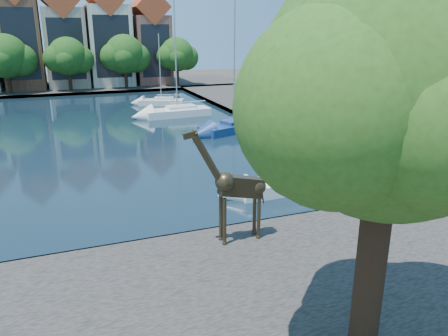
# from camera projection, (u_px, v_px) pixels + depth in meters

# --- Properties ---
(ground) EXTENTS (160.00, 160.00, 0.00)m
(ground) POSITION_uv_depth(u_px,v_px,m) (73.00, 261.00, 18.08)
(ground) COLOR #38332B
(ground) RESTS_ON ground
(water_basin) EXTENTS (38.00, 50.00, 0.08)m
(water_basin) POSITION_uv_depth(u_px,v_px,m) (61.00, 134.00, 39.43)
(water_basin) COLOR black
(water_basin) RESTS_ON ground
(far_quay) EXTENTS (60.00, 16.00, 0.50)m
(far_quay) POSITION_uv_depth(u_px,v_px,m) (56.00, 88.00, 67.85)
(far_quay) COLOR #443F3B
(far_quay) RESTS_ON ground
(right_quay) EXTENTS (14.00, 52.00, 0.50)m
(right_quay) POSITION_uv_depth(u_px,v_px,m) (302.00, 113.00, 47.79)
(right_quay) COLOR #443F3B
(right_quay) RESTS_ON ground
(plane_tree) EXTENTS (8.32, 6.40, 10.62)m
(plane_tree) POSITION_uv_depth(u_px,v_px,m) (395.00, 97.00, 10.27)
(plane_tree) COLOR #332114
(plane_tree) RESTS_ON near_quay
(townhouse_center) EXTENTS (5.44, 9.18, 16.93)m
(townhouse_center) POSITION_uv_depth(u_px,v_px,m) (21.00, 34.00, 64.00)
(townhouse_center) COLOR brown
(townhouse_center) RESTS_ON far_quay
(townhouse_east_inner) EXTENTS (5.94, 9.18, 15.79)m
(townhouse_east_inner) POSITION_uv_depth(u_px,v_px,m) (65.00, 38.00, 66.22)
(townhouse_east_inner) COLOR tan
(townhouse_east_inner) RESTS_ON far_quay
(townhouse_east_mid) EXTENTS (6.43, 9.18, 16.65)m
(townhouse_east_mid) POSITION_uv_depth(u_px,v_px,m) (108.00, 35.00, 68.29)
(townhouse_east_mid) COLOR beige
(townhouse_east_mid) RESTS_ON far_quay
(townhouse_east_end) EXTENTS (5.44, 9.18, 14.43)m
(townhouse_east_end) POSITION_uv_depth(u_px,v_px,m) (150.00, 41.00, 70.79)
(townhouse_east_end) COLOR brown
(townhouse_east_end) RESTS_ON far_quay
(far_tree_mid_west) EXTENTS (7.80, 6.00, 8.00)m
(far_tree_mid_west) POSITION_uv_depth(u_px,v_px,m) (7.00, 58.00, 59.42)
(far_tree_mid_west) COLOR #332114
(far_tree_mid_west) RESTS_ON far_quay
(far_tree_mid_east) EXTENTS (7.02, 5.40, 7.52)m
(far_tree_mid_east) POSITION_uv_depth(u_px,v_px,m) (69.00, 58.00, 62.16)
(far_tree_mid_east) COLOR #332114
(far_tree_mid_east) RESTS_ON far_quay
(far_tree_east) EXTENTS (7.54, 5.80, 7.84)m
(far_tree_east) POSITION_uv_depth(u_px,v_px,m) (125.00, 56.00, 64.82)
(far_tree_east) COLOR #332114
(far_tree_east) RESTS_ON far_quay
(far_tree_far_east) EXTENTS (6.76, 5.20, 7.36)m
(far_tree_far_east) POSITION_uv_depth(u_px,v_px,m) (177.00, 56.00, 67.56)
(far_tree_far_east) COLOR #332114
(far_tree_far_east) RESTS_ON far_quay
(giraffe_statue) EXTENTS (3.47, 0.61, 4.97)m
(giraffe_statue) POSITION_uv_depth(u_px,v_px,m) (235.00, 186.00, 18.08)
(giraffe_statue) COLOR #352B1A
(giraffe_statue) RESTS_ON near_quay
(sailboat_right_a) EXTENTS (5.84, 2.12, 11.29)m
(sailboat_right_a) POSITION_uv_depth(u_px,v_px,m) (284.00, 181.00, 25.48)
(sailboat_right_a) COLOR white
(sailboat_right_a) RESTS_ON water_basin
(sailboat_right_b) EXTENTS (7.09, 4.45, 12.12)m
(sailboat_right_b) POSITION_uv_depth(u_px,v_px,m) (234.00, 125.00, 40.11)
(sailboat_right_b) COLOR navy
(sailboat_right_b) RESTS_ON water_basin
(sailboat_right_c) EXTENTS (7.09, 2.81, 11.86)m
(sailboat_right_c) POSITION_uv_depth(u_px,v_px,m) (177.00, 110.00, 47.00)
(sailboat_right_c) COLOR white
(sailboat_right_c) RESTS_ON water_basin
(sailboat_right_d) EXTENTS (5.68, 3.73, 8.50)m
(sailboat_right_d) POSITION_uv_depth(u_px,v_px,m) (161.00, 101.00, 53.86)
(sailboat_right_d) COLOR silver
(sailboat_right_d) RESTS_ON water_basin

